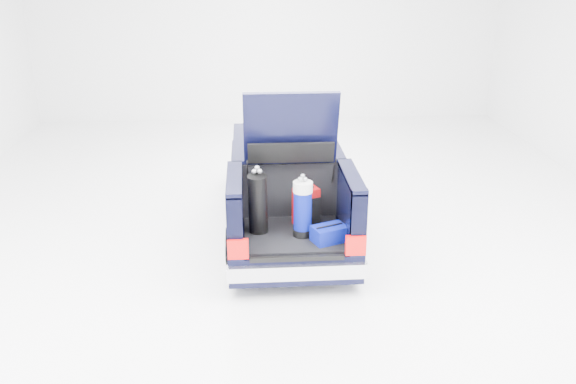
{
  "coord_description": "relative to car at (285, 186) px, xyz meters",
  "views": [
    {
      "loc": [
        -0.6,
        -8.97,
        4.15
      ],
      "look_at": [
        0.0,
        -0.5,
        0.81
      ],
      "focal_mm": 38.0,
      "sensor_mm": 36.0,
      "label": 1
    }
  ],
  "objects": [
    {
      "name": "red_suitcase",
      "position": [
        0.2,
        -1.31,
        0.19
      ],
      "size": [
        0.39,
        0.33,
        0.56
      ],
      "rotation": [
        0.0,
        0.0,
        0.37
      ],
      "color": "#730305",
      "rests_on": "car"
    },
    {
      "name": "car",
      "position": [
        0.0,
        0.0,
        0.0
      ],
      "size": [
        1.87,
        4.65,
        2.47
      ],
      "color": "black",
      "rests_on": "ground"
    },
    {
      "name": "black_golf_bag",
      "position": [
        -0.47,
        -1.54,
        0.35
      ],
      "size": [
        0.3,
        0.37,
        0.94
      ],
      "rotation": [
        0.0,
        0.0,
        -0.15
      ],
      "color": "black",
      "rests_on": "car"
    },
    {
      "name": "blue_golf_bag",
      "position": [
        0.12,
        -1.67,
        0.32
      ],
      "size": [
        0.29,
        0.29,
        0.87
      ],
      "rotation": [
        0.0,
        0.0,
        0.12
      ],
      "color": "black",
      "rests_on": "car"
    },
    {
      "name": "ground",
      "position": [
        0.0,
        -0.11,
        -0.67
      ],
      "size": [
        14.0,
        14.0,
        0.0
      ],
      "primitive_type": "plane",
      "color": "white",
      "rests_on": "ground"
    },
    {
      "name": "blue_duffel",
      "position": [
        0.46,
        -1.87,
        0.03
      ],
      "size": [
        0.52,
        0.43,
        0.23
      ],
      "rotation": [
        0.0,
        0.0,
        0.38
      ],
      "color": "#050D75",
      "rests_on": "car"
    }
  ]
}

